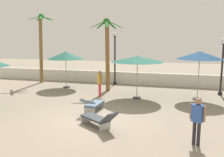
{
  "coord_description": "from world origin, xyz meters",
  "views": [
    {
      "loc": [
        3.56,
        -9.78,
        3.62
      ],
      "look_at": [
        0.0,
        3.14,
        1.4
      ],
      "focal_mm": 38.08,
      "sensor_mm": 36.0,
      "label": 1
    }
  ],
  "objects_px": {
    "patio_umbrella_1": "(66,56)",
    "lamp_post_1": "(115,56)",
    "palm_tree_0": "(107,47)",
    "guest_1": "(197,117)",
    "guest_0": "(100,81)",
    "lamp_post_0": "(223,58)",
    "patio_umbrella_0": "(200,56)",
    "lounge_chair_0": "(99,118)",
    "palm_tree_1": "(41,42)",
    "lounge_chair_1": "(93,104)",
    "patio_umbrella_3": "(137,59)"
  },
  "relations": [
    {
      "from": "patio_umbrella_0",
      "to": "palm_tree_0",
      "type": "distance_m",
      "value": 6.1
    },
    {
      "from": "lounge_chair_0",
      "to": "palm_tree_0",
      "type": "bearing_deg",
      "value": 103.75
    },
    {
      "from": "lamp_post_1",
      "to": "lounge_chair_0",
      "type": "relative_size",
      "value": 2.21
    },
    {
      "from": "palm_tree_0",
      "to": "lounge_chair_0",
      "type": "height_order",
      "value": "palm_tree_0"
    },
    {
      "from": "guest_1",
      "to": "patio_umbrella_1",
      "type": "bearing_deg",
      "value": 138.1
    },
    {
      "from": "guest_0",
      "to": "palm_tree_1",
      "type": "bearing_deg",
      "value": 151.28
    },
    {
      "from": "palm_tree_1",
      "to": "guest_1",
      "type": "distance_m",
      "value": 15.08
    },
    {
      "from": "patio_umbrella_3",
      "to": "palm_tree_0",
      "type": "distance_m",
      "value": 3.0
    },
    {
      "from": "palm_tree_0",
      "to": "patio_umbrella_3",
      "type": "bearing_deg",
      "value": -34.55
    },
    {
      "from": "lamp_post_0",
      "to": "guest_0",
      "type": "height_order",
      "value": "lamp_post_0"
    },
    {
      "from": "lounge_chair_1",
      "to": "lamp_post_0",
      "type": "bearing_deg",
      "value": 39.66
    },
    {
      "from": "patio_umbrella_0",
      "to": "lamp_post_0",
      "type": "relative_size",
      "value": 0.8
    },
    {
      "from": "patio_umbrella_0",
      "to": "lamp_post_1",
      "type": "height_order",
      "value": "lamp_post_1"
    },
    {
      "from": "patio_umbrella_1",
      "to": "lounge_chair_0",
      "type": "distance_m",
      "value": 8.98
    },
    {
      "from": "patio_umbrella_0",
      "to": "patio_umbrella_3",
      "type": "relative_size",
      "value": 0.93
    },
    {
      "from": "lamp_post_0",
      "to": "lamp_post_1",
      "type": "relative_size",
      "value": 0.89
    },
    {
      "from": "palm_tree_0",
      "to": "lamp_post_0",
      "type": "distance_m",
      "value": 7.6
    },
    {
      "from": "palm_tree_0",
      "to": "lounge_chair_0",
      "type": "relative_size",
      "value": 2.69
    },
    {
      "from": "patio_umbrella_0",
      "to": "lamp_post_0",
      "type": "xyz_separation_m",
      "value": [
        1.55,
        1.7,
        -0.21
      ]
    },
    {
      "from": "patio_umbrella_3",
      "to": "lamp_post_1",
      "type": "height_order",
      "value": "lamp_post_1"
    },
    {
      "from": "lamp_post_1",
      "to": "guest_1",
      "type": "xyz_separation_m",
      "value": [
        5.52,
        -9.97,
        -1.3
      ]
    },
    {
      "from": "patio_umbrella_0",
      "to": "guest_1",
      "type": "bearing_deg",
      "value": -94.49
    },
    {
      "from": "patio_umbrella_3",
      "to": "lamp_post_1",
      "type": "distance_m",
      "value": 4.66
    },
    {
      "from": "palm_tree_1",
      "to": "lamp_post_0",
      "type": "distance_m",
      "value": 13.78
    },
    {
      "from": "guest_0",
      "to": "lamp_post_0",
      "type": "bearing_deg",
      "value": 18.14
    },
    {
      "from": "guest_0",
      "to": "guest_1",
      "type": "xyz_separation_m",
      "value": [
        5.45,
        -5.89,
        0.01
      ]
    },
    {
      "from": "palm_tree_1",
      "to": "guest_1",
      "type": "relative_size",
      "value": 3.4
    },
    {
      "from": "patio_umbrella_1",
      "to": "lounge_chair_0",
      "type": "height_order",
      "value": "patio_umbrella_1"
    },
    {
      "from": "lamp_post_1",
      "to": "palm_tree_1",
      "type": "bearing_deg",
      "value": -173.57
    },
    {
      "from": "patio_umbrella_0",
      "to": "lounge_chair_0",
      "type": "relative_size",
      "value": 1.58
    },
    {
      "from": "patio_umbrella_1",
      "to": "lamp_post_0",
      "type": "distance_m",
      "value": 10.84
    },
    {
      "from": "patio_umbrella_3",
      "to": "guest_0",
      "type": "distance_m",
      "value": 2.77
    },
    {
      "from": "lamp_post_1",
      "to": "patio_umbrella_1",
      "type": "bearing_deg",
      "value": -146.84
    },
    {
      "from": "palm_tree_0",
      "to": "lounge_chair_1",
      "type": "height_order",
      "value": "palm_tree_0"
    },
    {
      "from": "lounge_chair_1",
      "to": "palm_tree_1",
      "type": "bearing_deg",
      "value": 136.26
    },
    {
      "from": "lamp_post_0",
      "to": "guest_0",
      "type": "relative_size",
      "value": 2.25
    },
    {
      "from": "lounge_chair_0",
      "to": "lamp_post_1",
      "type": "bearing_deg",
      "value": 100.71
    },
    {
      "from": "patio_umbrella_3",
      "to": "palm_tree_1",
      "type": "relative_size",
      "value": 0.56
    },
    {
      "from": "palm_tree_0",
      "to": "guest_1",
      "type": "xyz_separation_m",
      "value": [
        5.48,
        -7.67,
        -2.1
      ]
    },
    {
      "from": "patio_umbrella_1",
      "to": "guest_1",
      "type": "bearing_deg",
      "value": -41.9
    },
    {
      "from": "lamp_post_1",
      "to": "guest_1",
      "type": "height_order",
      "value": "lamp_post_1"
    },
    {
      "from": "palm_tree_1",
      "to": "lounge_chair_0",
      "type": "xyz_separation_m",
      "value": [
        7.88,
        -8.6,
        -3.04
      ]
    },
    {
      "from": "lounge_chair_0",
      "to": "lounge_chair_1",
      "type": "relative_size",
      "value": 1.0
    },
    {
      "from": "patio_umbrella_3",
      "to": "guest_0",
      "type": "height_order",
      "value": "patio_umbrella_3"
    },
    {
      "from": "patio_umbrella_1",
      "to": "lamp_post_1",
      "type": "distance_m",
      "value": 3.87
    },
    {
      "from": "palm_tree_0",
      "to": "lamp_post_1",
      "type": "relative_size",
      "value": 1.22
    },
    {
      "from": "patio_umbrella_0",
      "to": "lamp_post_0",
      "type": "height_order",
      "value": "lamp_post_0"
    },
    {
      "from": "patio_umbrella_0",
      "to": "lounge_chair_1",
      "type": "xyz_separation_m",
      "value": [
        -5.28,
        -3.96,
        -2.26
      ]
    },
    {
      "from": "patio_umbrella_1",
      "to": "patio_umbrella_3",
      "type": "bearing_deg",
      "value": -18.0
    },
    {
      "from": "palm_tree_0",
      "to": "lamp_post_0",
      "type": "bearing_deg",
      "value": 5.2
    }
  ]
}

